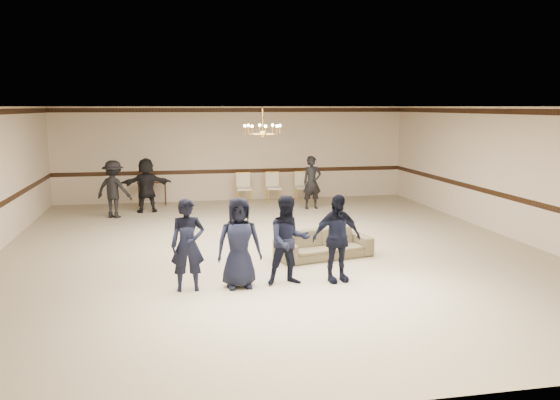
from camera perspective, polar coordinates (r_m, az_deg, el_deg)
The scene contains 16 objects.
room at distance 12.70m, azimuth -1.00°, elevation 2.12°, with size 12.01×14.01×3.21m.
chair_rail at distance 19.64m, azimuth -4.60°, elevation 2.91°, with size 12.00×0.02×0.14m, color black.
crown_molding at distance 19.51m, azimuth -4.69°, elevation 8.98°, with size 12.00×0.02×0.14m, color black.
chandelier at distance 13.59m, azimuth -1.77°, elevation 7.99°, with size 0.94×0.94×0.89m, color gold, non-canonical shape.
boy_a at distance 10.06m, azimuth -9.24°, elevation -4.49°, with size 0.59×0.39×1.63m, color black.
boy_b at distance 10.12m, azimuth -4.13°, elevation -4.30°, with size 0.80×0.52×1.63m, color black.
boy_c at distance 10.27m, azimuth 0.87°, elevation -4.08°, with size 0.79×0.62×1.63m, color black.
boy_d at distance 10.49m, azimuth 5.70°, elevation -3.84°, with size 0.96×0.40×1.63m, color black.
settee at distance 12.21m, azimuth 4.40°, elevation -4.40°, with size 2.05×0.80×0.60m, color brown.
adult_left at distance 17.13m, azimuth -16.35°, elevation 1.05°, with size 1.08×0.62×1.67m, color black.
adult_mid at distance 17.76m, azimuth -13.26°, elevation 1.47°, with size 1.55×0.49×1.67m, color black.
adult_right at distance 17.90m, azimuth 3.23°, elevation 1.77°, with size 0.61×0.40×1.67m, color black.
banquet_chair_left at distance 19.00m, azimuth -3.64°, elevation 1.16°, with size 0.48×0.48×0.99m, color #F4EBCD, non-canonical shape.
banquet_chair_mid at distance 19.16m, azimuth -0.67°, elevation 1.25°, with size 0.48×0.48×0.99m, color #F4EBCD, non-canonical shape.
banquet_chair_right at distance 19.36m, azimuth 2.24°, elevation 1.33°, with size 0.48×0.48×0.99m, color #F4EBCD, non-canonical shape.
console_table at distance 19.06m, azimuth -12.69°, elevation 0.67°, with size 0.94×0.40×0.79m, color black.
Camera 1 is at (-2.22, -12.40, 3.20)m, focal length 36.44 mm.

